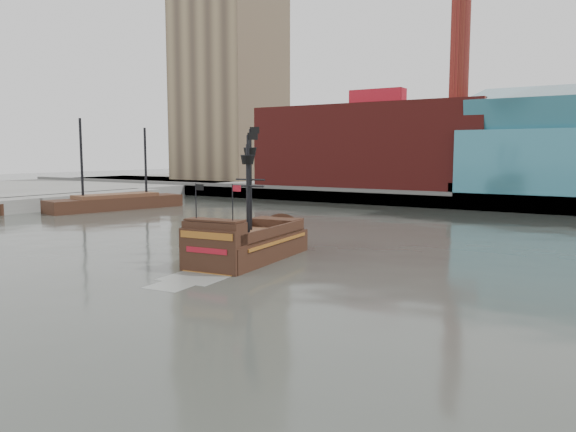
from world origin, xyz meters
The scene contains 7 objects.
ground centered at (0.00, 0.00, 0.00)m, with size 400.00×400.00×0.00m, color #2D302A.
promenade_far centered at (0.00, 92.00, 1.00)m, with size 220.00×60.00×2.00m, color slate.
seawall centered at (0.00, 62.50, 1.30)m, with size 220.00×1.00×2.60m, color #4C4C49.
pier centered at (-58.00, 30.00, 1.00)m, with size 6.00×40.00×2.00m, color slate.
skyline centered at (5.21, 84.56, 24.55)m, with size 149.00×45.00×62.00m.
pirate_ship centered at (-7.05, 12.48, 1.05)m, with size 6.23×15.82×11.53m.
docked_vessel centered at (-48.27, 34.28, 0.90)m, with size 9.17×21.43×14.22m.
Camera 1 is at (19.75, -23.58, 8.64)m, focal length 35.00 mm.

